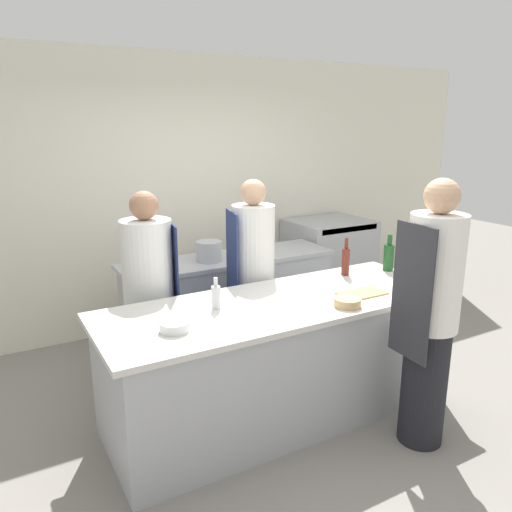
% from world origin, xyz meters
% --- Properties ---
extents(ground_plane, '(16.00, 16.00, 0.00)m').
position_xyz_m(ground_plane, '(0.00, 0.00, 0.00)').
color(ground_plane, gray).
extents(wall_back, '(8.00, 0.06, 2.80)m').
position_xyz_m(wall_back, '(0.00, 2.13, 1.40)').
color(wall_back, silver).
rests_on(wall_back, ground_plane).
extents(prep_counter, '(2.60, 0.93, 0.89)m').
position_xyz_m(prep_counter, '(0.00, 0.00, 0.45)').
color(prep_counter, '#A8AAAF').
rests_on(prep_counter, ground_plane).
extents(pass_counter, '(2.06, 0.58, 0.89)m').
position_xyz_m(pass_counter, '(0.22, 1.26, 0.45)').
color(pass_counter, '#A8AAAF').
rests_on(pass_counter, ground_plane).
extents(oven_range, '(0.90, 0.74, 1.03)m').
position_xyz_m(oven_range, '(1.75, 1.71, 0.51)').
color(oven_range, '#A8AAAF').
rests_on(oven_range, ground_plane).
extents(chef_at_prep_near, '(0.37, 0.35, 1.80)m').
position_xyz_m(chef_at_prep_near, '(0.67, -0.75, 0.91)').
color(chef_at_prep_near, black).
rests_on(chef_at_prep_near, ground_plane).
extents(chef_at_stove, '(0.43, 0.41, 1.64)m').
position_xyz_m(chef_at_stove, '(-0.71, 0.76, 0.81)').
color(chef_at_stove, black).
rests_on(chef_at_stove, ground_plane).
extents(chef_at_pass_far, '(0.40, 0.38, 1.68)m').
position_xyz_m(chef_at_pass_far, '(0.16, 0.69, 0.84)').
color(chef_at_pass_far, black).
rests_on(chef_at_pass_far, ground_plane).
extents(bottle_olive_oil, '(0.06, 0.06, 0.22)m').
position_xyz_m(bottle_olive_oil, '(-0.46, 0.10, 0.98)').
color(bottle_olive_oil, silver).
rests_on(bottle_olive_oil, prep_counter).
extents(bottle_vinegar, '(0.09, 0.09, 0.31)m').
position_xyz_m(bottle_vinegar, '(1.21, 0.19, 1.02)').
color(bottle_vinegar, '#19471E').
rests_on(bottle_vinegar, prep_counter).
extents(bottle_wine, '(0.06, 0.06, 0.32)m').
position_xyz_m(bottle_wine, '(0.81, 0.27, 1.02)').
color(bottle_wine, '#5B2319').
rests_on(bottle_wine, prep_counter).
extents(bowl_mixing_large, '(0.18, 0.18, 0.06)m').
position_xyz_m(bowl_mixing_large, '(-0.84, -0.12, 0.92)').
color(bowl_mixing_large, white).
rests_on(bowl_mixing_large, prep_counter).
extents(bowl_prep_small, '(0.19, 0.19, 0.06)m').
position_xyz_m(bowl_prep_small, '(0.35, -0.31, 0.92)').
color(bowl_prep_small, tan).
rests_on(bowl_prep_small, prep_counter).
extents(cutting_board, '(0.35, 0.20, 0.01)m').
position_xyz_m(cutting_board, '(0.60, -0.17, 0.90)').
color(cutting_board, tan).
rests_on(cutting_board, prep_counter).
extents(stockpot, '(0.23, 0.23, 0.18)m').
position_xyz_m(stockpot, '(0.00, 1.22, 0.99)').
color(stockpot, '#A8AAAF').
rests_on(stockpot, pass_counter).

